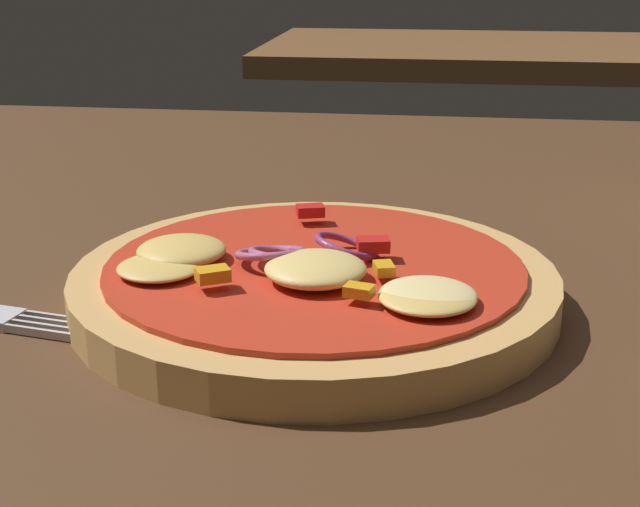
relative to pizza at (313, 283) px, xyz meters
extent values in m
cube|color=#4C301C|center=(0.05, 0.04, -0.03)|extent=(1.48, 0.97, 0.04)
cylinder|color=tan|center=(0.00, 0.00, 0.00)|extent=(0.24, 0.24, 0.02)
cylinder|color=red|center=(0.00, 0.00, 0.01)|extent=(0.21, 0.21, 0.00)
ellipsoid|color=#EFCC72|center=(0.00, -0.02, 0.02)|extent=(0.05, 0.05, 0.01)
ellipsoid|color=#E5BC60|center=(0.06, -0.05, 0.01)|extent=(0.04, 0.04, 0.01)
ellipsoid|color=#E5BC60|center=(0.00, -0.03, 0.02)|extent=(0.03, 0.03, 0.01)
ellipsoid|color=#E5BC60|center=(-0.07, 0.00, 0.02)|extent=(0.04, 0.04, 0.01)
ellipsoid|color=#F4DB8E|center=(0.06, -0.04, 0.01)|extent=(0.04, 0.04, 0.01)
ellipsoid|color=#E5BC60|center=(-0.07, -0.02, 0.01)|extent=(0.04, 0.04, 0.01)
torus|color=#B25984|center=(-0.02, 0.00, 0.02)|extent=(0.05, 0.05, 0.01)
torus|color=#B25984|center=(-0.02, 0.00, 0.02)|extent=(0.04, 0.04, 0.01)
torus|color=#93386B|center=(0.01, 0.01, 0.02)|extent=(0.04, 0.04, 0.01)
cube|color=red|center=(0.03, 0.01, 0.02)|extent=(0.02, 0.01, 0.01)
cube|color=orange|center=(0.04, -0.02, 0.02)|extent=(0.01, 0.01, 0.00)
cube|color=orange|center=(0.03, -0.05, 0.02)|extent=(0.01, 0.01, 0.01)
cube|color=orange|center=(-0.04, -0.04, 0.02)|extent=(0.02, 0.02, 0.01)
cube|color=red|center=(-0.01, 0.07, 0.02)|extent=(0.02, 0.01, 0.01)
cube|color=silver|center=(-0.15, -0.04, -0.01)|extent=(0.02, 0.02, 0.01)
cube|color=silver|center=(-0.12, -0.06, -0.01)|extent=(0.04, 0.01, 0.00)
cube|color=silver|center=(-0.12, -0.05, -0.01)|extent=(0.04, 0.01, 0.00)
cube|color=silver|center=(-0.12, -0.05, -0.01)|extent=(0.04, 0.01, 0.00)
cube|color=silver|center=(-0.12, -0.04, -0.01)|extent=(0.04, 0.01, 0.00)
cube|color=brown|center=(0.12, 1.23, -0.03)|extent=(0.75, 0.48, 0.04)
camera|label=1|loc=(0.06, -0.41, 0.16)|focal=50.70mm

